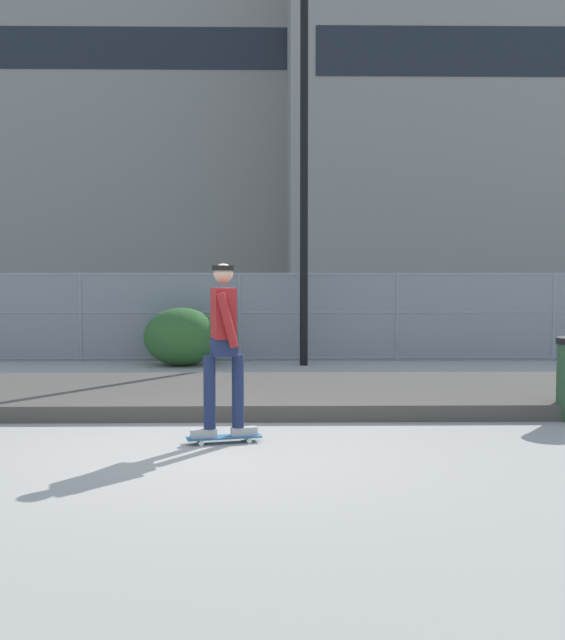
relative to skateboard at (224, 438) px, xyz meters
name	(u,v)px	position (x,y,z in m)	size (l,w,h in m)	color
ground_plane	(209,449)	(-0.14, -0.30, -0.06)	(120.00, 120.00, 0.00)	#9E998E
gravel_berm	(226,394)	(-0.14, 2.71, 0.05)	(17.12, 3.22, 0.21)	#4C473F
skateboard	(224,438)	(0.00, 0.00, 0.00)	(0.82, 0.38, 0.07)	#2D608C
skater	(224,338)	(0.00, 0.00, 1.08)	(0.72, 0.62, 1.86)	#B2ADA8
chain_fence	(239,317)	(-0.14, 7.77, 0.87)	(19.90, 0.06, 1.85)	gray
street_lamp	(304,129)	(1.17, 6.99, 4.61)	(0.44, 0.44, 7.62)	black
parked_car_near	(97,314)	(-3.80, 10.87, 0.78)	(4.47, 2.08, 1.66)	black
library_building	(156,122)	(-7.34, 45.43, 12.31)	(31.05, 14.12, 24.72)	gray
office_block	(556,125)	(17.28, 36.68, 10.46)	(31.42, 11.75, 21.04)	gray
shrub_center	(181,337)	(-1.26, 6.97, 0.52)	(1.49, 1.22, 1.15)	#2D5B28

